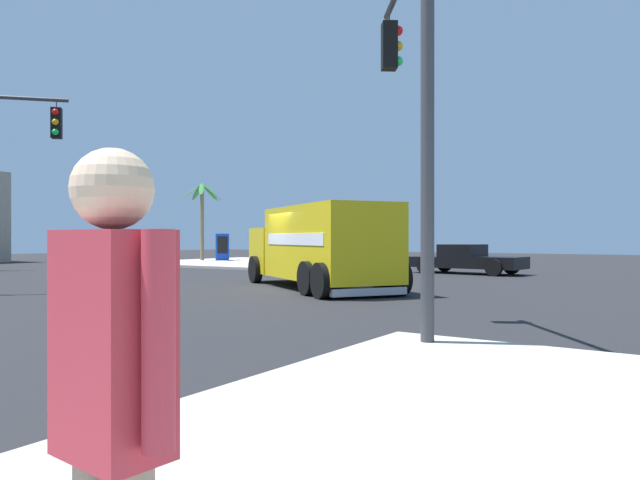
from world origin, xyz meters
The scene contains 9 objects.
ground_plane centered at (0.00, 0.00, 0.00)m, with size 100.00×100.00×0.00m, color black.
sidewalk_corner_far centered at (13.47, 13.47, 0.07)m, with size 12.35×12.35×0.14m, color #B2ADA0.
delivery_truck centered at (0.14, -0.85, 1.42)m, with size 6.48×7.93×2.69m.
traffic_light_secondary centered at (-7.03, -7.44, 4.29)m, with size 3.03×2.28×6.40m.
pickup_black centered at (10.68, -2.20, 0.73)m, with size 2.71×5.39×1.38m.
pedestrian_near_corner centered at (-14.80, -10.00, 1.17)m, with size 0.25×0.53×1.78m.
vending_machine_red centered at (14.09, 16.46, 1.07)m, with size 1.17×1.17×1.85m.
vending_machine_blue centered at (15.69, 14.62, 1.07)m, with size 1.16×1.17×1.85m.
palm_tree_far centered at (13.47, 17.78, 3.72)m, with size 2.89×2.96×5.41m.
Camera 1 is at (-15.88, -11.43, 1.66)m, focal length 32.55 mm.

